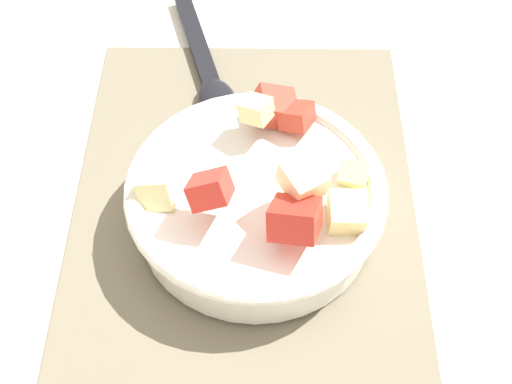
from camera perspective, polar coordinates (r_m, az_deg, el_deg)
ground_plane at (r=0.63m, az=-0.95°, el=-2.57°), size 2.40×2.40×0.00m
placemat at (r=0.63m, az=-0.95°, el=-2.41°), size 0.46×0.30×0.01m
salad_bowl at (r=0.60m, az=0.08°, el=-0.28°), size 0.22×0.22×0.10m
serving_spoon at (r=0.74m, az=-3.80°, el=9.34°), size 0.20×0.08×0.01m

